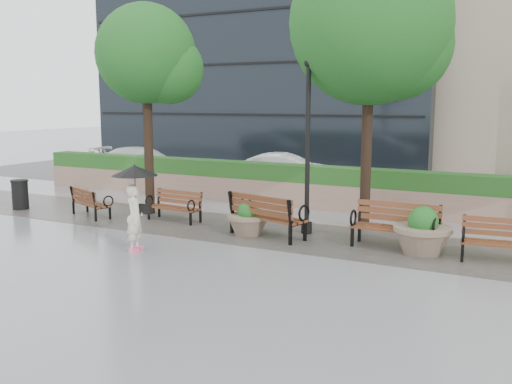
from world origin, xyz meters
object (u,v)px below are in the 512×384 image
at_px(bench_0, 91,208).
at_px(bench_1, 174,212).
at_px(trash_bin, 20,195).
at_px(car_left, 144,162).
at_px(bench_2, 267,224).
at_px(car_right, 286,171).
at_px(bench_3, 395,236).
at_px(pedestrian, 135,199).
at_px(lamppost, 308,158).
at_px(bench_4, 504,250).
at_px(planter_right, 422,235).
at_px(planter_left, 248,222).

height_order(bench_0, bench_1, bench_1).
relative_size(trash_bin, car_left, 0.19).
height_order(bench_2, car_right, car_right).
bearing_deg(car_left, car_right, -105.78).
relative_size(bench_3, car_left, 0.43).
relative_size(bench_0, bench_3, 0.85).
bearing_deg(trash_bin, pedestrian, -19.31).
relative_size(bench_1, trash_bin, 1.84).
relative_size(bench_2, lamppost, 0.49).
xyz_separation_m(bench_4, car_left, (-15.76, 7.67, 0.40)).
xyz_separation_m(bench_2, bench_3, (3.16, 0.34, -0.01)).
bearing_deg(car_right, bench_3, -154.11).
relative_size(planter_right, pedestrian, 0.66).
height_order(bench_3, pedestrian, pedestrian).
distance_m(bench_1, planter_left, 2.73).
xyz_separation_m(car_left, pedestrian, (8.17, -10.48, 0.52)).
bearing_deg(bench_3, bench_4, -2.68).
bearing_deg(car_right, car_left, 72.88).
height_order(bench_0, car_right, car_right).
distance_m(bench_1, trash_bin, 5.49).
bearing_deg(planter_left, pedestrian, -120.84).
bearing_deg(car_left, planter_right, -131.86).
height_order(bench_2, bench_4, bench_2).
distance_m(planter_left, lamppost, 2.24).
bearing_deg(car_right, planter_left, -176.72).
bearing_deg(trash_bin, bench_4, 2.03).
height_order(bench_3, trash_bin, bench_3).
bearing_deg(bench_1, lamppost, 9.20).
bearing_deg(planter_left, bench_1, 169.38).
height_order(lamppost, car_left, lamppost).
height_order(bench_4, planter_left, bench_4).
xyz_separation_m(bench_0, trash_bin, (-2.84, -0.15, 0.20)).
xyz_separation_m(car_right, pedestrian, (0.88, -10.13, 0.50)).
bearing_deg(bench_1, planter_right, 1.34).
distance_m(bench_3, bench_4, 2.36).
xyz_separation_m(trash_bin, pedestrian, (6.58, -2.30, 0.75)).
bearing_deg(bench_0, planter_left, -157.56).
relative_size(bench_4, car_left, 0.39).
bearing_deg(bench_2, bench_0, 15.64).
height_order(trash_bin, car_right, car_right).
distance_m(planter_right, pedestrian, 6.55).
bearing_deg(lamppost, car_right, 118.79).
bearing_deg(bench_4, trash_bin, 175.65).
height_order(bench_1, trash_bin, trash_bin).
relative_size(bench_0, car_right, 0.40).
xyz_separation_m(bench_1, lamppost, (3.95, 0.36, 1.73)).
bearing_deg(bench_2, lamppost, -116.09).
height_order(bench_2, planter_left, bench_2).
bearing_deg(pedestrian, bench_0, 41.29).
height_order(bench_3, car_right, car_right).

